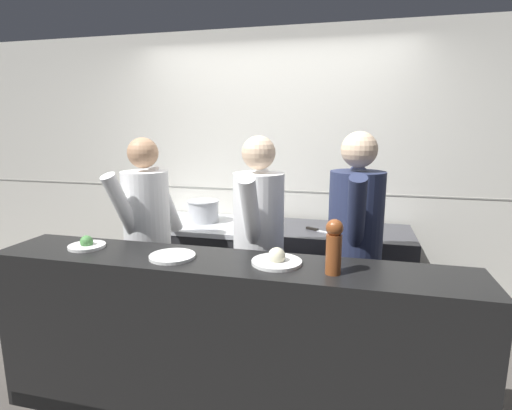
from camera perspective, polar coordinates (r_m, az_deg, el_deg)
ground_plane at (r=2.97m, az=-3.64°, el=-24.85°), size 14.00×14.00×0.00m
wall_back_tiled at (r=3.76m, az=2.51°, el=4.42°), size 8.00×0.06×2.60m
oven_range at (r=3.75m, az=-7.49°, el=-9.10°), size 1.13×0.71×0.90m
prep_counter at (r=3.51m, az=11.16°, el=-10.69°), size 1.22×0.65×0.90m
pass_counter at (r=2.48m, az=-4.45°, el=-19.10°), size 2.77×0.45×1.01m
stock_pot at (r=3.61m, az=-7.53°, el=-0.76°), size 0.29×0.29×0.19m
chefs_knife at (r=3.29m, az=9.16°, el=-3.65°), size 0.31×0.18×0.02m
plated_dish_main at (r=2.69m, az=-23.02°, el=-5.22°), size 0.22×0.22×0.08m
plated_dish_appetiser at (r=2.35m, az=-11.87°, el=-7.18°), size 0.26×0.26×0.02m
plated_dish_dessert at (r=2.21m, az=2.97°, el=-7.80°), size 0.28×0.28×0.10m
pepper_mill at (r=2.06m, az=11.07°, el=-5.69°), size 0.09×0.09×0.29m
chef_head_cook at (r=3.09m, az=-15.22°, el=-4.52°), size 0.43×0.72×1.67m
chef_sous at (r=2.74m, az=0.36°, el=-5.92°), size 0.35×0.73×1.69m
chef_line at (r=2.70m, az=13.86°, el=-6.17°), size 0.35×0.75×1.72m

